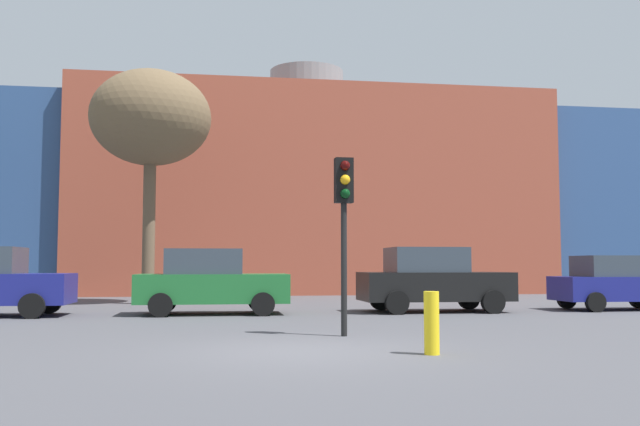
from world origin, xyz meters
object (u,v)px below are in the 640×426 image
(traffic_light_island, at_px, (344,204))
(parked_car_3, at_px, (432,280))
(parked_car_2, at_px, (210,282))
(parked_car_4, at_px, (616,283))
(bare_tree_1, at_px, (151,120))
(bollard_yellow_0, at_px, (432,323))

(traffic_light_island, bearing_deg, parked_car_3, 147.82)
(parked_car_2, xyz_separation_m, parked_car_4, (12.44, 0.00, -0.08))
(parked_car_2, relative_size, bare_tree_1, 0.50)
(parked_car_2, relative_size, parked_car_4, 1.10)
(parked_car_3, height_order, bare_tree_1, bare_tree_1)
(bare_tree_1, relative_size, bollard_yellow_0, 8.59)
(parked_car_3, relative_size, bare_tree_1, 0.52)
(traffic_light_island, bearing_deg, bare_tree_1, -158.83)
(parked_car_3, relative_size, parked_car_4, 1.14)
(parked_car_2, distance_m, traffic_light_island, 7.19)
(parked_car_4, bearing_deg, parked_car_3, -180.00)
(parked_car_4, bearing_deg, bare_tree_1, 159.70)
(parked_car_4, height_order, bare_tree_1, bare_tree_1)
(parked_car_3, relative_size, bollard_yellow_0, 4.48)
(parked_car_2, relative_size, traffic_light_island, 1.21)
(parked_car_3, distance_m, bollard_yellow_0, 9.88)
(traffic_light_island, relative_size, bollard_yellow_0, 3.59)
(bare_tree_1, bearing_deg, traffic_light_island, -67.59)
(parked_car_4, height_order, traffic_light_island, traffic_light_island)
(parked_car_3, bearing_deg, bare_tree_1, 148.27)
(parked_car_3, height_order, traffic_light_island, traffic_light_island)
(parked_car_2, bearing_deg, bollard_yellow_0, -69.50)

